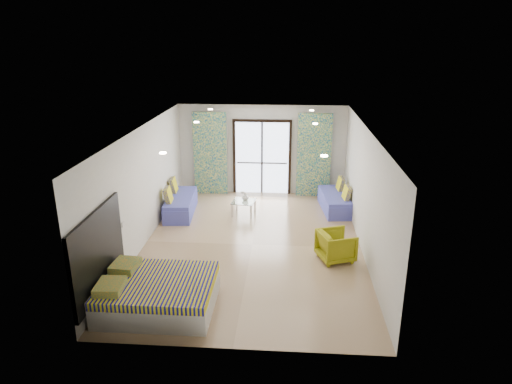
# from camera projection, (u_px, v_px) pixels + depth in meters

# --- Properties ---
(floor) EXTENTS (5.00, 7.50, 0.01)m
(floor) POSITION_uv_depth(u_px,v_px,m) (252.00, 244.00, 10.62)
(floor) COLOR #917556
(floor) RESTS_ON ground
(ceiling) EXTENTS (5.00, 7.50, 0.01)m
(ceiling) POSITION_uv_depth(u_px,v_px,m) (252.00, 130.00, 9.74)
(ceiling) COLOR silver
(ceiling) RESTS_ON ground
(wall_back) EXTENTS (5.00, 0.01, 2.70)m
(wall_back) POSITION_uv_depth(u_px,v_px,m) (262.00, 150.00, 13.72)
(wall_back) COLOR silver
(wall_back) RESTS_ON ground
(wall_front) EXTENTS (5.00, 0.01, 2.70)m
(wall_front) POSITION_uv_depth(u_px,v_px,m) (231.00, 272.00, 6.64)
(wall_front) COLOR silver
(wall_front) RESTS_ON ground
(wall_left) EXTENTS (0.01, 7.50, 2.70)m
(wall_left) POSITION_uv_depth(u_px,v_px,m) (143.00, 187.00, 10.35)
(wall_left) COLOR silver
(wall_left) RESTS_ON ground
(wall_right) EXTENTS (0.01, 7.50, 2.70)m
(wall_right) POSITION_uv_depth(u_px,v_px,m) (365.00, 192.00, 10.01)
(wall_right) COLOR silver
(wall_right) RESTS_ON ground
(balcony_door) EXTENTS (1.76, 0.08, 2.28)m
(balcony_door) POSITION_uv_depth(u_px,v_px,m) (262.00, 153.00, 13.72)
(balcony_door) COLOR black
(balcony_door) RESTS_ON floor
(balcony_rail) EXTENTS (1.52, 0.03, 0.04)m
(balcony_rail) POSITION_uv_depth(u_px,v_px,m) (262.00, 163.00, 13.83)
(balcony_rail) COLOR #595451
(balcony_rail) RESTS_ON balcony_door
(curtain_left) EXTENTS (1.00, 0.10, 2.50)m
(curtain_left) POSITION_uv_depth(u_px,v_px,m) (210.00, 154.00, 13.69)
(curtain_left) COLOR white
(curtain_left) RESTS_ON floor
(curtain_right) EXTENTS (1.00, 0.10, 2.50)m
(curtain_right) POSITION_uv_depth(u_px,v_px,m) (314.00, 156.00, 13.48)
(curtain_right) COLOR white
(curtain_right) RESTS_ON floor
(downlight_a) EXTENTS (0.12, 0.12, 0.02)m
(downlight_a) POSITION_uv_depth(u_px,v_px,m) (163.00, 153.00, 7.96)
(downlight_a) COLOR #FFE0B2
(downlight_a) RESTS_ON ceiling
(downlight_b) EXTENTS (0.12, 0.12, 0.02)m
(downlight_b) POSITION_uv_depth(u_px,v_px,m) (324.00, 156.00, 7.77)
(downlight_b) COLOR #FFE0B2
(downlight_b) RESTS_ON ceiling
(downlight_c) EXTENTS (0.12, 0.12, 0.02)m
(downlight_c) POSITION_uv_depth(u_px,v_px,m) (196.00, 122.00, 10.79)
(downlight_c) COLOR #FFE0B2
(downlight_c) RESTS_ON ceiling
(downlight_d) EXTENTS (0.12, 0.12, 0.02)m
(downlight_d) POSITION_uv_depth(u_px,v_px,m) (315.00, 124.00, 10.60)
(downlight_d) COLOR #FFE0B2
(downlight_d) RESTS_ON ceiling
(downlight_e) EXTENTS (0.12, 0.12, 0.02)m
(downlight_e) POSITION_uv_depth(u_px,v_px,m) (210.00, 109.00, 12.68)
(downlight_e) COLOR #FFE0B2
(downlight_e) RESTS_ON ceiling
(downlight_f) EXTENTS (0.12, 0.12, 0.02)m
(downlight_f) POSITION_uv_depth(u_px,v_px,m) (312.00, 110.00, 12.49)
(downlight_f) COLOR #FFE0B2
(downlight_f) RESTS_ON ceiling
(headboard) EXTENTS (0.06, 2.10, 1.50)m
(headboard) POSITION_uv_depth(u_px,v_px,m) (98.00, 252.00, 7.90)
(headboard) COLOR black
(headboard) RESTS_ON floor
(switch_plate) EXTENTS (0.02, 0.10, 0.10)m
(switch_plate) POSITION_uv_depth(u_px,v_px,m) (123.00, 224.00, 9.08)
(switch_plate) COLOR silver
(switch_plate) RESTS_ON wall_left
(bed) EXTENTS (1.96, 1.60, 0.68)m
(bed) POSITION_uv_depth(u_px,v_px,m) (157.00, 293.00, 8.08)
(bed) COLOR silver
(bed) RESTS_ON floor
(daybed_left) EXTENTS (0.83, 1.84, 0.88)m
(daybed_left) POSITION_uv_depth(u_px,v_px,m) (180.00, 204.00, 12.40)
(daybed_left) COLOR #4A4FB1
(daybed_left) RESTS_ON floor
(daybed_right) EXTENTS (0.83, 1.74, 0.83)m
(daybed_right) POSITION_uv_depth(u_px,v_px,m) (335.00, 201.00, 12.65)
(daybed_right) COLOR #4A4FB1
(daybed_right) RESTS_ON floor
(coffee_table) EXTENTS (0.66, 0.66, 0.68)m
(coffee_table) POSITION_uv_depth(u_px,v_px,m) (244.00, 202.00, 12.29)
(coffee_table) COLOR silver
(coffee_table) RESTS_ON floor
(vase) EXTENTS (0.22, 0.23, 0.18)m
(vase) POSITION_uv_depth(u_px,v_px,m) (245.00, 197.00, 12.31)
(vase) COLOR white
(vase) RESTS_ON coffee_table
(armchair) EXTENTS (0.86, 0.88, 0.72)m
(armchair) POSITION_uv_depth(u_px,v_px,m) (336.00, 244.00, 9.79)
(armchair) COLOR #979613
(armchair) RESTS_ON floor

